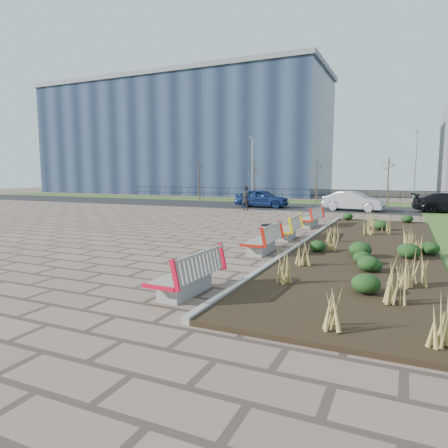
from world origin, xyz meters
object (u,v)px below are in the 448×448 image
at_px(bench_a, 185,273).
at_px(litter_bin, 268,236).
at_px(bench_d, 309,217).
at_px(lamp_west, 252,170).
at_px(car_blue, 262,198).
at_px(car_silver, 354,201).
at_px(pedestrian, 246,198).
at_px(bench_b, 261,239).
at_px(bench_c, 286,228).
at_px(lamp_east, 415,170).

distance_m(bench_a, litter_bin, 6.36).
xyz_separation_m(bench_a, bench_d, (0.00, 12.59, 0.00)).
bearing_deg(lamp_west, litter_bin, -68.11).
distance_m(car_blue, lamp_west, 6.64).
relative_size(car_blue, car_silver, 1.01).
distance_m(pedestrian, lamp_west, 8.98).
bearing_deg(lamp_west, bench_b, -68.82).
distance_m(litter_bin, lamp_west, 23.89).
bearing_deg(pedestrian, bench_c, -42.32).
bearing_deg(litter_bin, car_blue, 109.84).
bearing_deg(car_blue, lamp_west, 25.35).
xyz_separation_m(bench_c, lamp_west, (-9.00, 20.14, 2.54)).
bearing_deg(car_silver, lamp_east, -27.47).
bearing_deg(bench_d, lamp_east, 76.89).
relative_size(bench_d, lamp_east, 0.35).
xyz_separation_m(litter_bin, lamp_west, (-8.86, 22.03, 2.63)).
distance_m(pedestrian, lamp_east, 14.28).
bearing_deg(lamp_west, car_blue, -62.32).
xyz_separation_m(pedestrian, lamp_west, (-2.60, 8.33, 2.13)).
bearing_deg(pedestrian, bench_a, -53.08).
xyz_separation_m(bench_b, bench_c, (0.00, 3.08, 0.00)).
xyz_separation_m(car_blue, lamp_east, (11.10, 5.52, 2.29)).
xyz_separation_m(pedestrian, lamp_east, (11.40, 8.33, 2.13)).
xyz_separation_m(bench_b, bench_d, (0.00, 7.42, 0.00)).
bearing_deg(bench_a, bench_c, 92.25).
bearing_deg(litter_bin, bench_a, -88.69).
xyz_separation_m(bench_c, car_blue, (-6.10, 14.62, 0.25)).
relative_size(bench_a, bench_b, 1.00).
xyz_separation_m(bench_a, car_silver, (0.98, 22.75, 0.22)).
height_order(bench_b, bench_c, same).
relative_size(bench_c, lamp_east, 0.35).
bearing_deg(bench_c, bench_a, -92.79).
height_order(bench_b, car_silver, car_silver).
xyz_separation_m(bench_c, pedestrian, (-6.40, 11.81, 0.41)).
bearing_deg(bench_d, car_silver, 88.92).
relative_size(bench_b, car_blue, 0.49).
bearing_deg(lamp_west, lamp_east, 0.00).
distance_m(bench_b, litter_bin, 1.21).
distance_m(litter_bin, car_blue, 17.56).
distance_m(bench_a, car_silver, 22.77).
distance_m(bench_d, lamp_east, 16.77).
xyz_separation_m(bench_d, car_blue, (-6.10, 10.28, 0.25)).
relative_size(litter_bin, car_silver, 0.19).
bearing_deg(lamp_east, bench_b, -102.15).
bearing_deg(bench_d, bench_a, -85.56).
relative_size(bench_d, litter_bin, 2.58).
bearing_deg(bench_a, car_blue, 107.19).
height_order(bench_b, litter_bin, bench_b).
distance_m(bench_d, car_blue, 11.96).
xyz_separation_m(bench_c, lamp_east, (5.00, 20.14, 2.54)).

